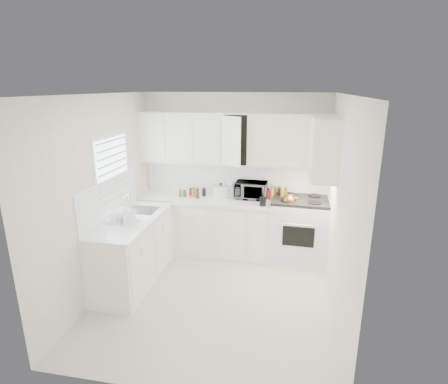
% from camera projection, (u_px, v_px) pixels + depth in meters
% --- Properties ---
extents(floor, '(3.20, 3.20, 0.00)m').
position_uv_depth(floor, '(214.00, 297.00, 4.77)').
color(floor, silver).
rests_on(floor, ground).
extents(ceiling, '(3.20, 3.20, 0.00)m').
position_uv_depth(ceiling, '(212.00, 94.00, 4.04)').
color(ceiling, white).
rests_on(ceiling, ground).
extents(wall_back, '(3.00, 0.00, 3.00)m').
position_uv_depth(wall_back, '(234.00, 174.00, 5.91)').
color(wall_back, white).
rests_on(wall_back, ground).
extents(wall_front, '(3.00, 0.00, 3.00)m').
position_uv_depth(wall_front, '(170.00, 265.00, 2.90)').
color(wall_front, white).
rests_on(wall_front, ground).
extents(wall_left, '(0.00, 3.20, 3.20)m').
position_uv_depth(wall_left, '(101.00, 197.00, 4.68)').
color(wall_left, white).
rests_on(wall_left, ground).
extents(wall_right, '(0.00, 3.20, 3.20)m').
position_uv_depth(wall_right, '(340.00, 212.00, 4.14)').
color(wall_right, white).
rests_on(wall_right, ground).
extents(window_blinds, '(0.06, 0.96, 1.06)m').
position_uv_depth(window_blinds, '(114.00, 172.00, 4.93)').
color(window_blinds, white).
rests_on(window_blinds, wall_left).
extents(lower_cabinets_back, '(2.22, 0.60, 0.90)m').
position_uv_depth(lower_cabinets_back, '(208.00, 227.00, 5.94)').
color(lower_cabinets_back, white).
rests_on(lower_cabinets_back, floor).
extents(lower_cabinets_left, '(0.60, 1.60, 0.90)m').
position_uv_depth(lower_cabinets_left, '(134.00, 252.00, 5.05)').
color(lower_cabinets_left, white).
rests_on(lower_cabinets_left, floor).
extents(countertop_back, '(2.24, 0.64, 0.05)m').
position_uv_depth(countertop_back, '(207.00, 200.00, 5.80)').
color(countertop_back, white).
rests_on(countertop_back, lower_cabinets_back).
extents(countertop_left, '(0.64, 1.62, 0.05)m').
position_uv_depth(countertop_left, '(132.00, 220.00, 4.92)').
color(countertop_left, white).
rests_on(countertop_left, lower_cabinets_left).
extents(backsplash_back, '(2.98, 0.02, 0.55)m').
position_uv_depth(backsplash_back, '(234.00, 178.00, 5.92)').
color(backsplash_back, white).
rests_on(backsplash_back, wall_back).
extents(backsplash_left, '(0.02, 1.60, 0.55)m').
position_uv_depth(backsplash_left, '(110.00, 198.00, 4.88)').
color(backsplash_left, white).
rests_on(backsplash_left, wall_left).
extents(upper_cabinets_back, '(3.00, 0.33, 0.80)m').
position_uv_depth(upper_cabinets_back, '(233.00, 164.00, 5.70)').
color(upper_cabinets_back, white).
rests_on(upper_cabinets_back, wall_back).
extents(upper_cabinets_right, '(0.33, 0.90, 0.80)m').
position_uv_depth(upper_cabinets_right, '(322.00, 177.00, 4.88)').
color(upper_cabinets_right, white).
rests_on(upper_cabinets_right, wall_right).
extents(sink, '(0.42, 0.38, 0.30)m').
position_uv_depth(sink, '(142.00, 202.00, 5.20)').
color(sink, gray).
rests_on(sink, countertop_left).
extents(stove, '(0.90, 0.75, 1.32)m').
position_uv_depth(stove, '(300.00, 221.00, 5.61)').
color(stove, white).
rests_on(stove, floor).
extents(tea_kettle, '(0.27, 0.24, 0.24)m').
position_uv_depth(tea_kettle, '(289.00, 199.00, 5.38)').
color(tea_kettle, '#9B5C2A').
rests_on(tea_kettle, stove).
extents(frying_pan, '(0.34, 0.49, 0.04)m').
position_uv_depth(frying_pan, '(312.00, 200.00, 5.64)').
color(frying_pan, black).
rests_on(frying_pan, stove).
extents(microwave, '(0.51, 0.29, 0.34)m').
position_uv_depth(microwave, '(251.00, 188.00, 5.75)').
color(microwave, gray).
rests_on(microwave, countertop_back).
extents(rice_cooker, '(0.26, 0.26, 0.25)m').
position_uv_depth(rice_cooker, '(221.00, 190.00, 5.78)').
color(rice_cooker, white).
rests_on(rice_cooker, countertop_back).
extents(paper_towel, '(0.12, 0.12, 0.27)m').
position_uv_depth(paper_towel, '(231.00, 189.00, 5.82)').
color(paper_towel, white).
rests_on(paper_towel, countertop_back).
extents(utensil_crock, '(0.14, 0.14, 0.33)m').
position_uv_depth(utensil_crock, '(263.00, 195.00, 5.39)').
color(utensil_crock, black).
rests_on(utensil_crock, countertop_back).
extents(dish_rack, '(0.41, 0.34, 0.20)m').
position_uv_depth(dish_rack, '(123.00, 215.00, 4.74)').
color(dish_rack, white).
rests_on(dish_rack, countertop_left).
extents(spice_left_0, '(0.06, 0.06, 0.13)m').
position_uv_depth(spice_left_0, '(182.00, 191.00, 5.98)').
color(spice_left_0, olive).
rests_on(spice_left_0, countertop_back).
extents(spice_left_1, '(0.06, 0.06, 0.13)m').
position_uv_depth(spice_left_1, '(185.00, 193.00, 5.88)').
color(spice_left_1, '#2B6622').
rests_on(spice_left_1, countertop_back).
extents(spice_left_2, '(0.06, 0.06, 0.13)m').
position_uv_depth(spice_left_2, '(191.00, 191.00, 5.95)').
color(spice_left_2, red).
rests_on(spice_left_2, countertop_back).
extents(spice_left_3, '(0.06, 0.06, 0.13)m').
position_uv_depth(spice_left_3, '(194.00, 193.00, 5.85)').
color(spice_left_3, gold).
rests_on(spice_left_3, countertop_back).
extents(spice_left_4, '(0.06, 0.06, 0.13)m').
position_uv_depth(spice_left_4, '(200.00, 192.00, 5.92)').
color(spice_left_4, brown).
rests_on(spice_left_4, countertop_back).
extents(spice_left_5, '(0.06, 0.06, 0.13)m').
position_uv_depth(spice_left_5, '(203.00, 194.00, 5.83)').
color(spice_left_5, black).
rests_on(spice_left_5, countertop_back).
extents(sauce_right_0, '(0.06, 0.06, 0.19)m').
position_uv_depth(sauce_right_0, '(268.00, 193.00, 5.75)').
color(sauce_right_0, red).
rests_on(sauce_right_0, countertop_back).
extents(sauce_right_1, '(0.06, 0.06, 0.19)m').
position_uv_depth(sauce_right_1, '(272.00, 194.00, 5.68)').
color(sauce_right_1, gold).
rests_on(sauce_right_1, countertop_back).
extents(sauce_right_2, '(0.06, 0.06, 0.19)m').
position_uv_depth(sauce_right_2, '(275.00, 193.00, 5.73)').
color(sauce_right_2, brown).
rests_on(sauce_right_2, countertop_back).
extents(sauce_right_3, '(0.06, 0.06, 0.19)m').
position_uv_depth(sauce_right_3, '(279.00, 195.00, 5.66)').
color(sauce_right_3, black).
rests_on(sauce_right_3, countertop_back).
extents(sauce_right_4, '(0.06, 0.06, 0.19)m').
position_uv_depth(sauce_right_4, '(282.00, 194.00, 5.71)').
color(sauce_right_4, olive).
rests_on(sauce_right_4, countertop_back).
extents(sauce_right_5, '(0.06, 0.06, 0.19)m').
position_uv_depth(sauce_right_5, '(286.00, 195.00, 5.64)').
color(sauce_right_5, '#2B6622').
rests_on(sauce_right_5, countertop_back).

